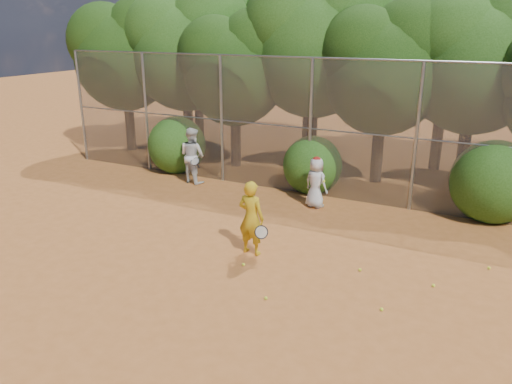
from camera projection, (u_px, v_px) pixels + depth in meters
The scene contains 23 objects.
ground at pixel (244, 290), 9.66m from camera, with size 80.00×80.00×0.00m, color #A85B26.
fence_back at pixel (339, 129), 14.12m from camera, with size 20.05×0.09×4.03m.
tree_0 at pixel (126, 50), 19.24m from camera, with size 4.38×3.81×6.00m.
tree_1 at pixel (187, 45), 18.52m from camera, with size 4.64×4.03×6.35m.
tree_2 at pixel (237, 64), 17.04m from camera, with size 3.99×3.47×5.47m.
tree_3 at pixel (317, 40), 16.56m from camera, with size 4.89×4.26×6.70m.
tree_4 at pixel (386, 63), 15.18m from camera, with size 4.19×3.64×5.73m.
tree_5 at pixel (479, 54), 14.69m from camera, with size 4.51×3.92×6.17m.
tree_9 at pixel (198, 38), 20.83m from camera, with size 4.83×4.20×6.62m.
tree_10 at pixel (313, 31), 18.77m from camera, with size 5.15×4.48×7.06m.
tree_11 at pixel (450, 47), 16.44m from camera, with size 4.64×4.03×6.35m.
bush_0 at pixel (177, 143), 17.23m from camera, with size 2.00×2.00×2.00m, color #204812.
bush_1 at pixel (313, 163), 15.12m from camera, with size 1.80×1.80×1.80m, color #204812.
bush_2 at pixel (494, 178), 12.92m from camera, with size 2.20×2.20×2.20m, color #204812.
player_yellow at pixel (251, 218), 10.95m from camera, with size 0.83×0.57×1.69m.
player_teen at pixel (316, 182), 13.82m from camera, with size 0.80×0.64×1.46m.
player_white at pixel (192, 155), 15.97m from camera, with size 1.00×0.85×1.79m.
ball_0 at pixel (433, 285), 9.75m from camera, with size 0.07×0.07×0.07m, color yellow.
ball_1 at pixel (360, 270), 10.38m from camera, with size 0.07×0.07×0.07m, color yellow.
ball_2 at pixel (266, 298), 9.30m from camera, with size 0.07×0.07×0.07m, color yellow.
ball_3 at pixel (382, 309), 8.94m from camera, with size 0.07×0.07×0.07m, color yellow.
ball_4 at pixel (244, 264), 10.60m from camera, with size 0.07×0.07×0.07m, color yellow.
ball_5 at pixel (489, 268), 10.46m from camera, with size 0.07×0.07×0.07m, color yellow.
Camera 1 is at (4.07, -7.51, 4.89)m, focal length 35.00 mm.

